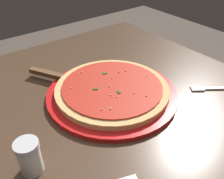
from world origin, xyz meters
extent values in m
cube|color=black|center=(0.40, -0.30, 0.37)|extent=(0.06, 0.06, 0.73)
cube|color=black|center=(0.40, 0.30, 0.37)|extent=(0.06, 0.06, 0.73)
cube|color=#473323|center=(0.00, 0.00, 0.74)|extent=(0.94, 0.74, 0.03)
cylinder|color=red|center=(0.03, 0.04, 0.76)|extent=(0.36, 0.36, 0.01)
cylinder|color=#DBB26B|center=(0.03, 0.04, 0.78)|extent=(0.31, 0.31, 0.02)
cylinder|color=red|center=(0.03, 0.04, 0.79)|extent=(0.27, 0.27, 0.00)
sphere|color=#EFEACC|center=(0.00, 0.07, 0.79)|extent=(0.00, 0.00, 0.00)
sphere|color=#EFEACC|center=(-0.03, 0.12, 0.79)|extent=(0.00, 0.00, 0.00)
sphere|color=#EFEACC|center=(0.09, 0.13, 0.79)|extent=(0.00, 0.00, 0.00)
sphere|color=#EFEACC|center=(-0.03, 0.02, 0.79)|extent=(0.00, 0.00, 0.00)
sphere|color=#EFEACC|center=(-0.04, 0.10, 0.79)|extent=(0.00, 0.00, 0.00)
sphere|color=#EFEACC|center=(0.01, -0.07, 0.79)|extent=(0.00, 0.00, 0.00)
sphere|color=#EFEACC|center=(0.07, 0.02, 0.79)|extent=(0.00, 0.00, 0.00)
sphere|color=#EFEACC|center=(-0.06, 0.00, 0.79)|extent=(0.00, 0.00, 0.00)
sphere|color=#EFEACC|center=(0.14, 0.09, 0.79)|extent=(0.00, 0.00, 0.00)
sphere|color=#EFEACC|center=(0.04, 0.05, 0.79)|extent=(0.00, 0.00, 0.00)
sphere|color=#EFEACC|center=(-0.02, 0.06, 0.79)|extent=(0.00, 0.00, 0.00)
sphere|color=#EFEACC|center=(0.08, -0.02, 0.79)|extent=(0.00, 0.00, 0.00)
sphere|color=#EFEACC|center=(0.14, 0.07, 0.79)|extent=(0.00, 0.00, 0.00)
sphere|color=#EFEACC|center=(0.07, -0.04, 0.79)|extent=(0.00, 0.00, 0.00)
cube|color=#23561E|center=(0.10, 0.02, 0.79)|extent=(0.01, 0.01, 0.00)
cube|color=#23561E|center=(0.00, 0.05, 0.79)|extent=(0.01, 0.01, 0.00)
cube|color=#23561E|center=(0.05, 0.09, 0.79)|extent=(0.01, 0.01, 0.00)
cube|color=silver|center=(0.12, 0.09, 0.77)|extent=(0.11, 0.11, 0.00)
cube|color=brown|center=(0.22, 0.14, 0.78)|extent=(0.12, 0.08, 0.01)
cube|color=silver|center=(-0.09, -0.17, 0.76)|extent=(0.04, 0.04, 0.00)
cylinder|color=silver|center=(-0.07, 0.31, 0.79)|extent=(0.04, 0.04, 0.06)
cylinder|color=silver|center=(-0.07, 0.31, 0.83)|extent=(0.05, 0.05, 0.01)
camera|label=1|loc=(-0.40, 0.38, 1.16)|focal=39.49mm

